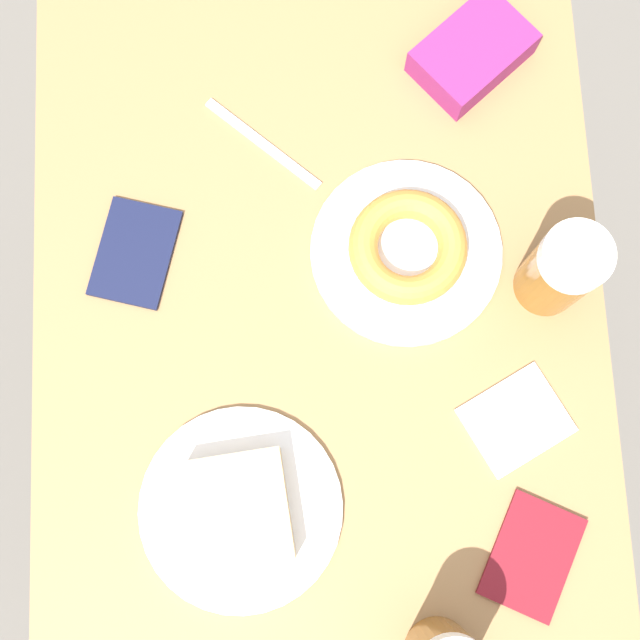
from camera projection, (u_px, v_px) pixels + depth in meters
ground_plane at (320, 393)px, 1.82m from camera, size 8.00×8.00×0.00m
table at (320, 335)px, 1.15m from camera, size 0.69×0.90×0.77m
plate_with_cake at (240, 509)px, 1.01m from camera, size 0.23×0.23×0.05m
plate_with_donut at (407, 249)px, 1.07m from camera, size 0.23×0.23×0.05m
beer_mug_center at (561, 270)px, 1.00m from camera, size 0.08×0.08×0.15m
napkin_folded at (516, 420)px, 1.04m from camera, size 0.14×0.14×0.00m
fork at (263, 144)px, 1.11m from camera, size 0.14×0.13×0.00m
passport_near_edge at (532, 556)px, 1.01m from camera, size 0.14×0.15×0.01m
passport_far_edge at (135, 253)px, 1.08m from camera, size 0.12×0.15×0.01m
blue_pouch at (472, 53)px, 1.11m from camera, size 0.17×0.16×0.05m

